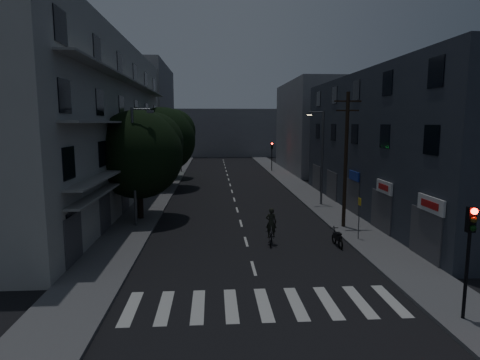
{
  "coord_description": "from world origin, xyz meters",
  "views": [
    {
      "loc": [
        -1.96,
        -16.95,
        7.15
      ],
      "look_at": [
        0.0,
        12.0,
        3.0
      ],
      "focal_mm": 30.0,
      "sensor_mm": 36.0,
      "label": 1
    }
  ],
  "objects": [
    {
      "name": "utility_pole",
      "position": [
        6.88,
        9.14,
        4.87
      ],
      "size": [
        1.8,
        0.24,
        9.0
      ],
      "color": "black",
      "rests_on": "sidewalk_right"
    },
    {
      "name": "crosswalk",
      "position": [
        -0.0,
        -2.0,
        0.0
      ],
      "size": [
        10.9,
        3.0,
        0.01
      ],
      "color": "beige",
      "rests_on": "ground"
    },
    {
      "name": "motorcycle",
      "position": [
        5.25,
        5.27,
        0.43
      ],
      "size": [
        0.49,
        1.72,
        1.1
      ],
      "rotation": [
        0.0,
        0.0,
        0.04
      ],
      "color": "black",
      "rests_on": "ground"
    },
    {
      "name": "building_left",
      "position": [
        -11.98,
        18.0,
        6.99
      ],
      "size": [
        7.0,
        36.0,
        14.0
      ],
      "color": "#9E9E9A",
      "rests_on": "ground"
    },
    {
      "name": "traffic_signal_near",
      "position": [
        7.02,
        -3.92,
        3.1
      ],
      "size": [
        0.28,
        0.37,
        4.1
      ],
      "color": "black",
      "rests_on": "sidewalk_right"
    },
    {
      "name": "cyclist",
      "position": [
        1.43,
        5.89,
        0.74
      ],
      "size": [
        0.9,
        1.82,
        2.2
      ],
      "rotation": [
        0.0,
        0.0,
        -0.17
      ],
      "color": "black",
      "rests_on": "ground"
    },
    {
      "name": "sidewalk_left",
      "position": [
        -7.5,
        25.0,
        0.07
      ],
      "size": [
        3.0,
        90.0,
        0.15
      ],
      "primitive_type": "cube",
      "color": "#565659",
      "rests_on": "ground"
    },
    {
      "name": "tree_near",
      "position": [
        -7.29,
        12.59,
        5.12
      ],
      "size": [
        6.44,
        6.44,
        7.95
      ],
      "color": "black",
      "rests_on": "sidewalk_left"
    },
    {
      "name": "lane_markings",
      "position": [
        0.0,
        31.25,
        0.01
      ],
      "size": [
        0.15,
        60.5,
        0.01
      ],
      "color": "beige",
      "rests_on": "ground"
    },
    {
      "name": "traffic_signal_far_left",
      "position": [
        -6.57,
        41.02,
        3.1
      ],
      "size": [
        0.28,
        0.37,
        4.1
      ],
      "color": "black",
      "rests_on": "sidewalk_left"
    },
    {
      "name": "ground",
      "position": [
        0.0,
        25.0,
        0.0
      ],
      "size": [
        160.0,
        160.0,
        0.0
      ],
      "primitive_type": "plane",
      "color": "black",
      "rests_on": "ground"
    },
    {
      "name": "building_far_left",
      "position": [
        -12.0,
        48.0,
        8.0
      ],
      "size": [
        6.0,
        20.0,
        16.0
      ],
      "primitive_type": "cube",
      "color": "slate",
      "rests_on": "ground"
    },
    {
      "name": "sidewalk_right",
      "position": [
        7.5,
        25.0,
        0.07
      ],
      "size": [
        3.0,
        90.0,
        0.15
      ],
      "primitive_type": "cube",
      "color": "#565659",
      "rests_on": "ground"
    },
    {
      "name": "street_lamp_left_far",
      "position": [
        -6.91,
        29.19,
        4.6
      ],
      "size": [
        1.51,
        0.25,
        8.0
      ],
      "color": "slate",
      "rests_on": "sidewalk_left"
    },
    {
      "name": "tree_mid",
      "position": [
        -7.3,
        26.94,
        5.58
      ],
      "size": [
        7.05,
        7.05,
        8.68
      ],
      "color": "black",
      "rests_on": "sidewalk_left"
    },
    {
      "name": "street_lamp_right",
      "position": [
        7.26,
        16.68,
        4.6
      ],
      "size": [
        1.51,
        0.25,
        8.0
      ],
      "color": "#515258",
      "rests_on": "sidewalk_right"
    },
    {
      "name": "building_right",
      "position": [
        11.99,
        14.0,
        5.5
      ],
      "size": [
        6.19,
        28.0,
        11.0
      ],
      "color": "#292E37",
      "rests_on": "ground"
    },
    {
      "name": "street_lamp_left_near",
      "position": [
        -7.17,
        10.35,
        4.6
      ],
      "size": [
        1.51,
        0.25,
        8.0
      ],
      "color": "#53565A",
      "rests_on": "sidewalk_left"
    },
    {
      "name": "building_far_right",
      "position": [
        12.0,
        42.0,
        6.5
      ],
      "size": [
        6.0,
        20.0,
        13.0
      ],
      "primitive_type": "cube",
      "color": "slate",
      "rests_on": "ground"
    },
    {
      "name": "tree_far",
      "position": [
        -7.56,
        34.96,
        4.45
      ],
      "size": [
        5.55,
        5.55,
        6.86
      ],
      "color": "black",
      "rests_on": "sidewalk_left"
    },
    {
      "name": "building_far_end",
      "position": [
        0.0,
        70.0,
        5.0
      ],
      "size": [
        24.0,
        8.0,
        10.0
      ],
      "primitive_type": "cube",
      "color": "slate",
      "rests_on": "ground"
    },
    {
      "name": "traffic_signal_far_right",
      "position": [
        6.67,
        41.25,
        3.1
      ],
      "size": [
        0.28,
        0.37,
        4.1
      ],
      "color": "black",
      "rests_on": "sidewalk_right"
    },
    {
      "name": "bus_stop_sign",
      "position": [
        6.83,
        6.17,
        1.89
      ],
      "size": [
        0.06,
        0.35,
        2.52
      ],
      "color": "#595B60",
      "rests_on": "sidewalk_right"
    }
  ]
}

